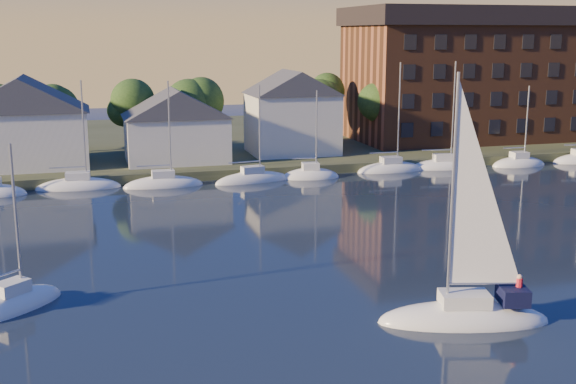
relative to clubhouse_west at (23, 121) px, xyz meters
name	(u,v)px	position (x,y,z in m)	size (l,w,h in m)	color
shoreline_land	(205,144)	(22.00, 17.00, -5.93)	(160.00, 50.00, 2.00)	#373E24
wooden_dock	(239,175)	(22.00, -6.00, -5.93)	(120.00, 3.00, 1.00)	brown
clubhouse_west	(23,121)	(0.00, 0.00, 0.00)	(13.65, 9.45, 9.64)	white
clubhouse_centre	(176,124)	(16.00, -1.00, -0.80)	(11.55, 8.40, 8.08)	white
clubhouse_east	(292,111)	(30.00, 1.00, 0.07)	(10.50, 8.40, 9.80)	white
condo_block	(465,73)	(56.00, 6.95, 3.86)	(31.00, 17.00, 17.40)	brown
tree_line	(235,100)	(24.00, 5.00, 1.24)	(93.40, 5.40, 8.90)	#3C281B
moored_fleet	(282,178)	(26.00, -9.00, -5.83)	(95.50, 2.40, 12.05)	white
hero_sailboat	(467,311)	(25.28, -49.10, -5.34)	(9.61, 5.13, 14.26)	white
drifting_sailboat_left	(14,308)	(1.92, -40.69, -5.83)	(6.19, 5.91, 10.34)	white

